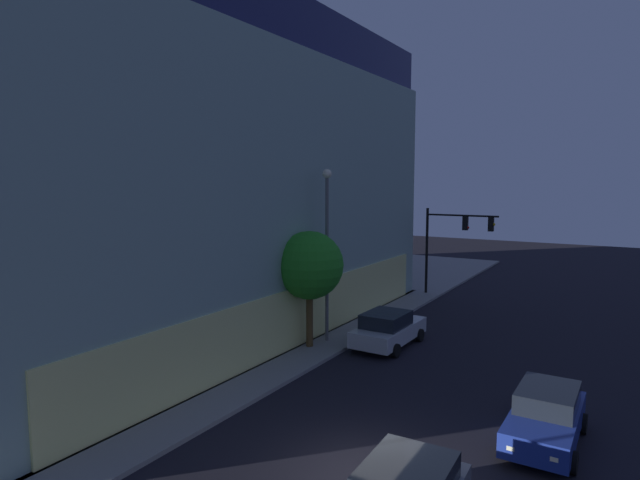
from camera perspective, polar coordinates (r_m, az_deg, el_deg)
name	(u,v)px	position (r m, az deg, el deg)	size (l,w,h in m)	color
ground_plane	(364,475)	(15.37, 4.69, -23.84)	(120.00, 120.00, 0.00)	black
modern_building	(123,176)	(32.38, -20.40, 6.43)	(29.04, 24.47, 16.16)	#4C4C51
traffic_light_far_corner	(454,234)	(36.10, 14.15, 0.62)	(0.33, 4.77, 5.79)	black
street_lamp_sidewalk	(327,234)	(24.88, 0.75, 0.60)	(0.44, 0.44, 8.14)	#5D5D5D
sidewalk_tree	(309,266)	(24.16, -1.14, -2.76)	(3.12, 3.12, 5.34)	brown
car_blue	(546,416)	(17.81, 23.06, -16.98)	(4.33, 2.05, 1.61)	navy
car_silver	(388,329)	(25.49, 7.32, -9.41)	(4.58, 2.29, 1.66)	#B7BABF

